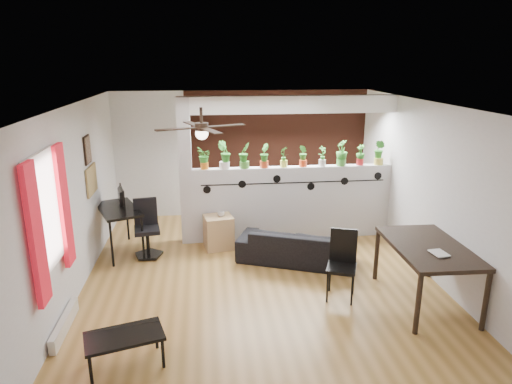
# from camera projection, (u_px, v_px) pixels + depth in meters

# --- Properties ---
(room_shell) EXTENTS (6.30, 7.10, 2.90)m
(room_shell) POSITION_uv_depth(u_px,v_px,m) (259.00, 195.00, 6.65)
(room_shell) COLOR olive
(room_shell) RESTS_ON ground
(partition_wall) EXTENTS (3.60, 0.18, 1.35)m
(partition_wall) POSITION_uv_depth(u_px,v_px,m) (292.00, 203.00, 8.34)
(partition_wall) COLOR #BCBCC1
(partition_wall) RESTS_ON ground
(ceiling_header) EXTENTS (3.60, 0.18, 0.30)m
(ceiling_header) POSITION_uv_depth(u_px,v_px,m) (295.00, 104.00, 7.84)
(ceiling_header) COLOR white
(ceiling_header) RESTS_ON room_shell
(pier_column) EXTENTS (0.22, 0.20, 2.60)m
(pier_column) POSITION_uv_depth(u_px,v_px,m) (186.00, 172.00, 7.96)
(pier_column) COLOR #BCBCC1
(pier_column) RESTS_ON ground
(brick_panel) EXTENTS (3.90, 0.05, 2.60)m
(brick_panel) POSITION_uv_depth(u_px,v_px,m) (280.00, 153.00, 9.57)
(brick_panel) COLOR #99432C
(brick_panel) RESTS_ON ground
(vine_decal) EXTENTS (3.31, 0.01, 0.30)m
(vine_decal) POSITION_uv_depth(u_px,v_px,m) (294.00, 183.00, 8.13)
(vine_decal) COLOR black
(vine_decal) RESTS_ON partition_wall
(window_assembly) EXTENTS (0.09, 1.30, 1.55)m
(window_assembly) POSITION_uv_depth(u_px,v_px,m) (48.00, 214.00, 5.16)
(window_assembly) COLOR white
(window_assembly) RESTS_ON room_shell
(baseboard_heater) EXTENTS (0.08, 1.00, 0.18)m
(baseboard_heater) POSITION_uv_depth(u_px,v_px,m) (64.00, 324.00, 5.56)
(baseboard_heater) COLOR silver
(baseboard_heater) RESTS_ON ground
(corkboard) EXTENTS (0.03, 0.60, 0.45)m
(corkboard) POSITION_uv_depth(u_px,v_px,m) (92.00, 180.00, 7.26)
(corkboard) COLOR olive
(corkboard) RESTS_ON room_shell
(framed_art) EXTENTS (0.03, 0.34, 0.44)m
(framed_art) POSITION_uv_depth(u_px,v_px,m) (87.00, 150.00, 7.07)
(framed_art) COLOR #8C7259
(framed_art) RESTS_ON room_shell
(ceiling_fan) EXTENTS (1.19, 1.19, 0.43)m
(ceiling_fan) POSITION_uv_depth(u_px,v_px,m) (202.00, 129.00, 5.99)
(ceiling_fan) COLOR black
(ceiling_fan) RESTS_ON room_shell
(potted_plant_0) EXTENTS (0.19, 0.22, 0.39)m
(potted_plant_0) POSITION_uv_depth(u_px,v_px,m) (204.00, 157.00, 7.92)
(potted_plant_0) COLOR orange
(potted_plant_0) RESTS_ON partition_wall
(potted_plant_1) EXTENTS (0.26, 0.21, 0.49)m
(potted_plant_1) POSITION_uv_depth(u_px,v_px,m) (224.00, 154.00, 7.94)
(potted_plant_1) COLOR white
(potted_plant_1) RESTS_ON partition_wall
(potted_plant_2) EXTENTS (0.30, 0.28, 0.46)m
(potted_plant_2) POSITION_uv_depth(u_px,v_px,m) (244.00, 155.00, 7.99)
(potted_plant_2) COLOR #468931
(potted_plant_2) RESTS_ON partition_wall
(potted_plant_3) EXTENTS (0.20, 0.23, 0.42)m
(potted_plant_3) POSITION_uv_depth(u_px,v_px,m) (264.00, 155.00, 8.03)
(potted_plant_3) COLOR #C1421E
(potted_plant_3) RESTS_ON partition_wall
(potted_plant_4) EXTENTS (0.23, 0.23, 0.37)m
(potted_plant_4) POSITION_uv_depth(u_px,v_px,m) (284.00, 156.00, 8.08)
(potted_plant_4) COLOR #E0E651
(potted_plant_4) RESTS_ON partition_wall
(potted_plant_5) EXTENTS (0.18, 0.21, 0.39)m
(potted_plant_5) POSITION_uv_depth(u_px,v_px,m) (303.00, 155.00, 8.11)
(potted_plant_5) COLOR #E2421A
(potted_plant_5) RESTS_ON partition_wall
(potted_plant_6) EXTENTS (0.22, 0.20, 0.37)m
(potted_plant_6) POSITION_uv_depth(u_px,v_px,m) (323.00, 155.00, 8.15)
(potted_plant_6) COLOR silver
(potted_plant_6) RESTS_ON partition_wall
(potted_plant_7) EXTENTS (0.20, 0.25, 0.46)m
(potted_plant_7) POSITION_uv_depth(u_px,v_px,m) (342.00, 152.00, 8.18)
(potted_plant_7) COLOR #449536
(potted_plant_7) RESTS_ON partition_wall
(potted_plant_8) EXTENTS (0.22, 0.23, 0.37)m
(potted_plant_8) POSITION_uv_depth(u_px,v_px,m) (360.00, 154.00, 8.23)
(potted_plant_8) COLOR red
(potted_plant_8) RESTS_ON partition_wall
(potted_plant_9) EXTENTS (0.28, 0.30, 0.46)m
(potted_plant_9) POSITION_uv_depth(u_px,v_px,m) (379.00, 152.00, 8.26)
(potted_plant_9) COLOR gold
(potted_plant_9) RESTS_ON partition_wall
(sofa) EXTENTS (1.93, 1.32, 0.53)m
(sofa) POSITION_uv_depth(u_px,v_px,m) (296.00, 246.00, 7.44)
(sofa) COLOR black
(sofa) RESTS_ON ground
(cube_shelf) EXTENTS (0.55, 0.50, 0.58)m
(cube_shelf) POSITION_uv_depth(u_px,v_px,m) (219.00, 232.00, 7.97)
(cube_shelf) COLOR tan
(cube_shelf) RESTS_ON ground
(cup) EXTENTS (0.15, 0.15, 0.09)m
(cup) POSITION_uv_depth(u_px,v_px,m) (221.00, 214.00, 7.88)
(cup) COLOR gray
(cup) RESTS_ON cube_shelf
(computer_desk) EXTENTS (0.96, 1.24, 0.80)m
(computer_desk) POSITION_uv_depth(u_px,v_px,m) (118.00, 212.00, 7.67)
(computer_desk) COLOR black
(computer_desk) RESTS_ON ground
(monitor) EXTENTS (0.31, 0.13, 0.18)m
(monitor) POSITION_uv_depth(u_px,v_px,m) (119.00, 200.00, 7.77)
(monitor) COLOR black
(monitor) RESTS_ON computer_desk
(office_chair) EXTENTS (0.50, 0.50, 0.96)m
(office_chair) POSITION_uv_depth(u_px,v_px,m) (147.00, 232.00, 7.61)
(office_chair) COLOR black
(office_chair) RESTS_ON ground
(dining_table) EXTENTS (0.97, 1.55, 0.83)m
(dining_table) POSITION_uv_depth(u_px,v_px,m) (428.00, 251.00, 6.05)
(dining_table) COLOR black
(dining_table) RESTS_ON ground
(book) EXTENTS (0.21, 0.26, 0.02)m
(book) POSITION_uv_depth(u_px,v_px,m) (433.00, 254.00, 5.73)
(book) COLOR gray
(book) RESTS_ON dining_table
(folding_chair) EXTENTS (0.51, 0.51, 0.96)m
(folding_chair) POSITION_uv_depth(u_px,v_px,m) (342.00, 258.00, 6.28)
(folding_chair) COLOR black
(folding_chair) RESTS_ON ground
(coffee_table) EXTENTS (0.91, 0.66, 0.38)m
(coffee_table) POSITION_uv_depth(u_px,v_px,m) (124.00, 338.00, 4.86)
(coffee_table) COLOR black
(coffee_table) RESTS_ON ground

